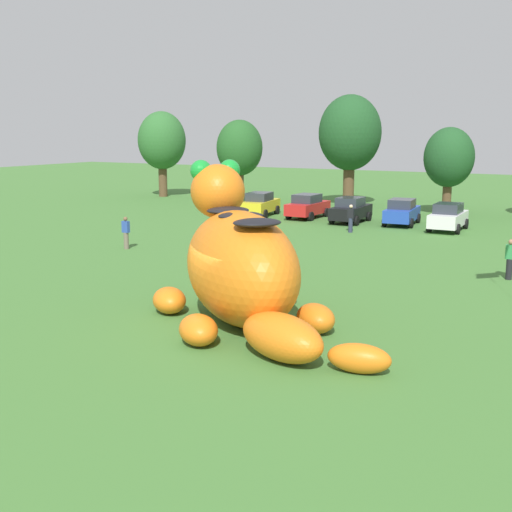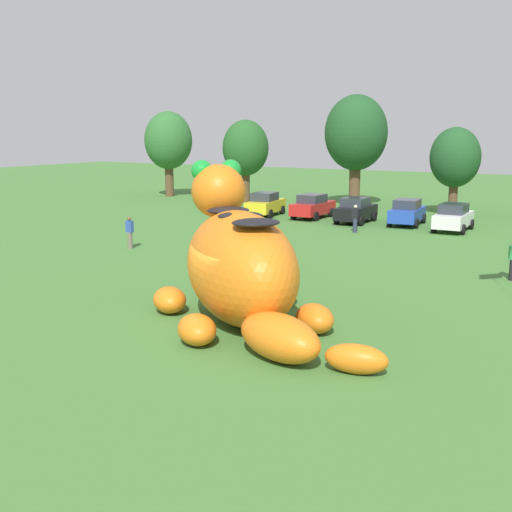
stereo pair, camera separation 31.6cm
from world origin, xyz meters
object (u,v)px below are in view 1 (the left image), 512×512
spectator_near_inflatable (126,233)px  spectator_by_cars (279,250)px  car_blue (402,212)px  car_red (308,206)px  spectator_wandering (510,260)px  car_yellow (260,204)px  car_white (448,217)px  spectator_mid_field (351,219)px  car_black (351,210)px  giant_inflatable_creature (242,266)px

spectator_near_inflatable → spectator_by_cars: bearing=-3.5°
car_blue → spectator_near_inflatable: bearing=-122.8°
car_red → spectator_wandering: car_red is taller
car_blue → spectator_near_inflatable: car_blue is taller
car_yellow → car_white: size_ratio=1.04×
car_red → car_blue: bearing=0.1°
car_blue → spectator_mid_field: car_blue is taller
spectator_near_inflatable → car_black: bearing=65.8°
car_blue → spectator_mid_field: size_ratio=2.48×
spectator_mid_field → spectator_by_cars: bearing=-85.2°
giant_inflatable_creature → car_white: size_ratio=2.30×
spectator_by_cars → spectator_wandering: bearing=16.8°
spectator_near_inflatable → car_red: bearing=78.1°
car_white → spectator_mid_field: (-5.04, -3.63, -0.01)m
car_blue → car_white: (3.24, -1.06, 0.00)m
giant_inflatable_creature → car_blue: size_ratio=2.23×
car_red → spectator_near_inflatable: car_red is taller
car_yellow → car_red: (3.57, 0.51, 0.00)m
spectator_by_cars → spectator_wandering: 9.81m
car_blue → giant_inflatable_creature: bearing=-85.6°
car_white → spectator_wandering: 13.47m
car_black → car_white: bearing=-3.9°
spectator_mid_field → spectator_near_inflatable: bearing=-127.1°
giant_inflatable_creature → spectator_by_cars: size_ratio=5.54×
car_black → spectator_near_inflatable: (-6.78, -15.09, -0.01)m
giant_inflatable_creature → spectator_wandering: bearing=57.8°
car_blue → spectator_wandering: size_ratio=2.48×
spectator_near_inflatable → spectator_wandering: size_ratio=1.00×
giant_inflatable_creature → car_black: 24.11m
car_black → car_white: 6.61m
giant_inflatable_creature → car_white: giant_inflatable_creature is taller
car_white → spectator_near_inflatable: bearing=-132.4°
car_red → spectator_by_cars: (6.01, -16.26, -0.01)m
car_blue → spectator_wandering: (8.58, -13.43, -0.01)m
spectator_near_inflatable → car_white: bearing=47.6°
car_black → spectator_wandering: 17.51m
spectator_near_inflatable → spectator_by_cars: same height
car_red → car_black: (3.48, -0.60, 0.00)m
spectator_mid_field → spectator_by_cars: same height
spectator_by_cars → spectator_near_inflatable: bearing=176.5°
spectator_wandering → car_blue: bearing=122.6°
car_white → spectator_wandering: bearing=-66.7°
giant_inflatable_creature → car_blue: giant_inflatable_creature is taller
spectator_mid_field → car_yellow: bearing=154.2°
car_red → car_blue: size_ratio=0.98×
car_yellow → spectator_near_inflatable: size_ratio=2.51×
car_black → spectator_wandering: (11.93, -12.82, -0.01)m
car_red → spectator_near_inflatable: 16.04m
spectator_mid_field → car_blue: bearing=69.0°
car_white → spectator_by_cars: size_ratio=2.41×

